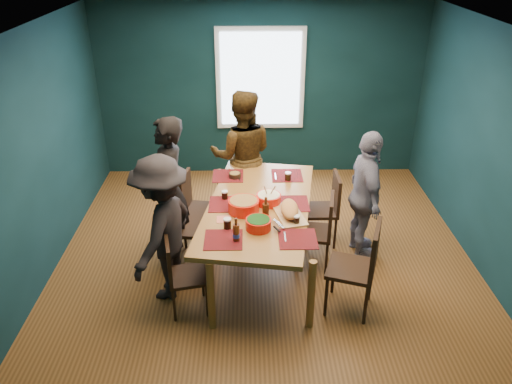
% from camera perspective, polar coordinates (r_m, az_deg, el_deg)
% --- Properties ---
extents(room, '(5.01, 5.01, 2.71)m').
position_cam_1_polar(room, '(5.75, 1.07, 5.40)').
color(room, brown).
rests_on(room, ground).
extents(dining_table, '(1.45, 2.37, 0.84)m').
position_cam_1_polar(dining_table, '(5.60, 0.33, -2.10)').
color(dining_table, brown).
rests_on(dining_table, floor).
extents(chair_left_far, '(0.49, 0.49, 0.94)m').
position_cam_1_polar(chair_left_far, '(6.24, -7.07, -1.29)').
color(chair_left_far, black).
rests_on(chair_left_far, floor).
extents(chair_left_mid, '(0.51, 0.51, 1.02)m').
position_cam_1_polar(chair_left_mid, '(5.84, -8.96, -3.08)').
color(chair_left_mid, black).
rests_on(chair_left_mid, floor).
extents(chair_left_near, '(0.46, 0.46, 0.86)m').
position_cam_1_polar(chair_left_near, '(5.17, -8.79, -8.85)').
color(chair_left_near, black).
rests_on(chair_left_near, floor).
extents(chair_right_far, '(0.42, 0.42, 0.93)m').
position_cam_1_polar(chair_right_far, '(6.26, 8.15, -1.36)').
color(chair_right_far, black).
rests_on(chair_right_far, floor).
extents(chair_right_mid, '(0.48, 0.48, 0.92)m').
position_cam_1_polar(chair_right_mid, '(5.80, 7.46, -3.93)').
color(chair_right_mid, black).
rests_on(chair_right_mid, floor).
extents(chair_right_near, '(0.59, 0.59, 1.03)m').
position_cam_1_polar(chair_right_near, '(5.16, 11.98, -7.87)').
color(chair_right_near, black).
rests_on(chair_right_near, floor).
extents(person_far_left, '(0.48, 0.69, 1.78)m').
position_cam_1_polar(person_far_left, '(5.82, -9.88, 0.08)').
color(person_far_left, black).
rests_on(person_far_left, floor).
extents(person_back, '(0.87, 0.68, 1.78)m').
position_cam_1_polar(person_back, '(6.67, -1.59, 4.19)').
color(person_back, black).
rests_on(person_back, floor).
extents(person_right, '(0.44, 0.95, 1.59)m').
position_cam_1_polar(person_right, '(5.98, 12.41, -0.44)').
color(person_right, silver).
rests_on(person_right, floor).
extents(person_near_left, '(0.91, 1.19, 1.63)m').
position_cam_1_polar(person_near_left, '(5.26, -10.63, -4.18)').
color(person_near_left, black).
rests_on(person_near_left, floor).
extents(bowl_salad, '(0.34, 0.34, 0.14)m').
position_cam_1_polar(bowl_salad, '(5.39, -1.43, -1.53)').
color(bowl_salad, red).
rests_on(bowl_salad, dining_table).
extents(bowl_dumpling, '(0.28, 0.28, 0.26)m').
position_cam_1_polar(bowl_dumpling, '(5.55, 1.45, -0.75)').
color(bowl_dumpling, red).
rests_on(bowl_dumpling, dining_table).
extents(bowl_herbs, '(0.26, 0.26, 0.12)m').
position_cam_1_polar(bowl_herbs, '(5.08, 0.28, -3.62)').
color(bowl_herbs, red).
rests_on(bowl_herbs, dining_table).
extents(cutting_board, '(0.38, 0.66, 0.14)m').
position_cam_1_polar(cutting_board, '(5.32, 3.84, -2.11)').
color(cutting_board, tan).
rests_on(cutting_board, dining_table).
extents(small_bowl, '(0.15, 0.15, 0.06)m').
position_cam_1_polar(small_bowl, '(6.16, -2.44, 1.95)').
color(small_bowl, black).
rests_on(small_bowl, dining_table).
extents(beer_bottle_a, '(0.07, 0.07, 0.26)m').
position_cam_1_polar(beer_bottle_a, '(4.88, -2.28, -4.67)').
color(beer_bottle_a, '#4E200D').
rests_on(beer_bottle_a, dining_table).
extents(beer_bottle_b, '(0.07, 0.07, 0.27)m').
position_cam_1_polar(beer_bottle_b, '(5.21, 1.12, -2.25)').
color(beer_bottle_b, '#4E200D').
rests_on(beer_bottle_b, dining_table).
extents(cola_glass_a, '(0.08, 0.08, 0.12)m').
position_cam_1_polar(cola_glass_a, '(5.10, -3.29, -3.56)').
color(cola_glass_a, black).
rests_on(cola_glass_a, dining_table).
extents(cola_glass_b, '(0.07, 0.07, 0.10)m').
position_cam_1_polar(cola_glass_b, '(5.18, 4.64, -3.15)').
color(cola_glass_b, black).
rests_on(cola_glass_b, dining_table).
extents(cola_glass_c, '(0.08, 0.08, 0.11)m').
position_cam_1_polar(cola_glass_c, '(6.08, 3.67, 1.84)').
color(cola_glass_c, black).
rests_on(cola_glass_c, dining_table).
extents(cola_glass_d, '(0.07, 0.07, 0.10)m').
position_cam_1_polar(cola_glass_d, '(5.66, -3.60, -0.31)').
color(cola_glass_d, black).
rests_on(cola_glass_d, dining_table).
extents(napkin_a, '(0.15, 0.15, 0.00)m').
position_cam_1_polar(napkin_a, '(5.65, 3.70, -0.97)').
color(napkin_a, '#DD6E5D').
rests_on(napkin_a, dining_table).
extents(napkin_b, '(0.16, 0.16, 0.00)m').
position_cam_1_polar(napkin_b, '(5.29, -3.72, -3.13)').
color(napkin_b, '#DD6E5D').
rests_on(napkin_b, dining_table).
extents(napkin_c, '(0.19, 0.19, 0.00)m').
position_cam_1_polar(napkin_c, '(4.94, 4.68, -5.61)').
color(napkin_c, '#DD6E5D').
rests_on(napkin_c, dining_table).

